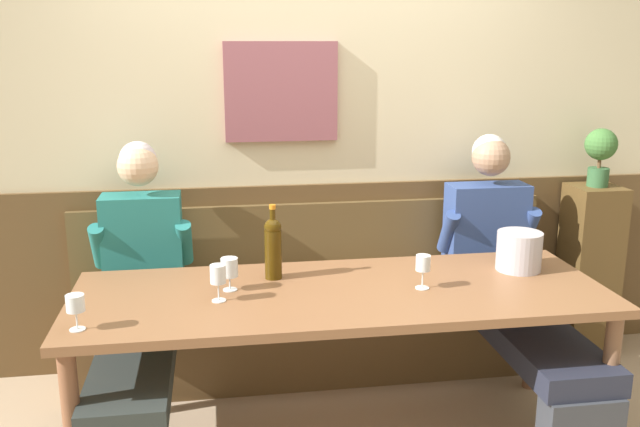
{
  "coord_description": "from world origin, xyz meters",
  "views": [
    {
      "loc": [
        -0.54,
        -2.71,
        1.82
      ],
      "look_at": [
        -0.04,
        0.44,
        1.02
      ],
      "focal_mm": 38.65,
      "sensor_mm": 36.0,
      "label": 1
    }
  ],
  "objects_px": {
    "wine_glass_mid_left": "(229,269)",
    "wine_glass_left_end": "(423,265)",
    "wine_bottle_clear_water": "(273,246)",
    "dining_table": "(341,306)",
    "ice_bucket": "(519,251)",
    "wall_bench": "(317,325)",
    "wine_glass_mid_right": "(218,276)",
    "potted_plant": "(600,151)",
    "person_center_right_seat": "(138,297)",
    "wine_glass_center_front": "(75,305)",
    "person_center_left_seat": "(511,279)"
  },
  "relations": [
    {
      "from": "wine_glass_mid_left",
      "to": "wine_glass_left_end",
      "type": "relative_size",
      "value": 0.96
    },
    {
      "from": "wine_bottle_clear_water",
      "to": "dining_table",
      "type": "bearing_deg",
      "value": -35.6
    },
    {
      "from": "wine_glass_mid_left",
      "to": "ice_bucket",
      "type": "bearing_deg",
      "value": 2.93
    },
    {
      "from": "wall_bench",
      "to": "ice_bucket",
      "type": "bearing_deg",
      "value": -32.32
    },
    {
      "from": "wine_glass_mid_right",
      "to": "potted_plant",
      "type": "distance_m",
      "value": 2.33
    },
    {
      "from": "wall_bench",
      "to": "wine_glass_mid_right",
      "type": "relative_size",
      "value": 16.61
    },
    {
      "from": "dining_table",
      "to": "wine_glass_mid_right",
      "type": "height_order",
      "value": "wine_glass_mid_right"
    },
    {
      "from": "wine_glass_mid_left",
      "to": "wine_glass_mid_right",
      "type": "distance_m",
      "value": 0.14
    },
    {
      "from": "wine_bottle_clear_water",
      "to": "wine_glass_mid_left",
      "type": "relative_size",
      "value": 2.37
    },
    {
      "from": "wall_bench",
      "to": "wine_glass_mid_left",
      "type": "height_order",
      "value": "wall_bench"
    },
    {
      "from": "wall_bench",
      "to": "wine_glass_left_end",
      "type": "distance_m",
      "value": 1.01
    },
    {
      "from": "person_center_right_seat",
      "to": "wine_glass_center_front",
      "type": "xyz_separation_m",
      "value": [
        -0.16,
        -0.61,
        0.21
      ]
    },
    {
      "from": "person_center_left_seat",
      "to": "wine_glass_left_end",
      "type": "xyz_separation_m",
      "value": [
        -0.59,
        -0.37,
        0.23
      ]
    },
    {
      "from": "wine_glass_mid_right",
      "to": "wine_glass_mid_left",
      "type": "bearing_deg",
      "value": 68.12
    },
    {
      "from": "wine_glass_left_end",
      "to": "wine_bottle_clear_water",
      "type": "bearing_deg",
      "value": 159.61
    },
    {
      "from": "wine_bottle_clear_water",
      "to": "wine_glass_mid_right",
      "type": "bearing_deg",
      "value": -135.03
    },
    {
      "from": "wine_glass_center_front",
      "to": "dining_table",
      "type": "bearing_deg",
      "value": 14.32
    },
    {
      "from": "ice_bucket",
      "to": "wine_glass_mid_right",
      "type": "bearing_deg",
      "value": -172.19
    },
    {
      "from": "person_center_right_seat",
      "to": "wine_glass_left_end",
      "type": "xyz_separation_m",
      "value": [
        1.27,
        -0.38,
        0.22
      ]
    },
    {
      "from": "wine_glass_mid_right",
      "to": "wine_bottle_clear_water",
      "type": "bearing_deg",
      "value": 44.97
    },
    {
      "from": "dining_table",
      "to": "wine_glass_mid_left",
      "type": "bearing_deg",
      "value": 171.54
    },
    {
      "from": "ice_bucket",
      "to": "potted_plant",
      "type": "distance_m",
      "value": 1.02
    },
    {
      "from": "dining_table",
      "to": "wine_glass_mid_right",
      "type": "distance_m",
      "value": 0.57
    },
    {
      "from": "dining_table",
      "to": "wine_glass_left_end",
      "type": "xyz_separation_m",
      "value": [
        0.36,
        -0.04,
        0.18
      ]
    },
    {
      "from": "dining_table",
      "to": "wine_bottle_clear_water",
      "type": "xyz_separation_m",
      "value": [
        -0.28,
        0.2,
        0.23
      ]
    },
    {
      "from": "wine_glass_mid_right",
      "to": "potted_plant",
      "type": "relative_size",
      "value": 0.48
    },
    {
      "from": "potted_plant",
      "to": "ice_bucket",
      "type": "bearing_deg",
      "value": -140.76
    },
    {
      "from": "ice_bucket",
      "to": "wine_glass_mid_left",
      "type": "height_order",
      "value": "ice_bucket"
    },
    {
      "from": "ice_bucket",
      "to": "wine_bottle_clear_water",
      "type": "relative_size",
      "value": 0.61
    },
    {
      "from": "wall_bench",
      "to": "wine_glass_mid_left",
      "type": "xyz_separation_m",
      "value": [
        -0.49,
        -0.64,
        0.57
      ]
    },
    {
      "from": "person_center_right_seat",
      "to": "person_center_left_seat",
      "type": "relative_size",
      "value": 1.0
    },
    {
      "from": "dining_table",
      "to": "wine_glass_center_front",
      "type": "height_order",
      "value": "wine_glass_center_front"
    },
    {
      "from": "person_center_left_seat",
      "to": "ice_bucket",
      "type": "bearing_deg",
      "value": -107.27
    },
    {
      "from": "wine_bottle_clear_water",
      "to": "wine_glass_center_front",
      "type": "height_order",
      "value": "wine_bottle_clear_water"
    },
    {
      "from": "person_center_right_seat",
      "to": "wine_glass_mid_right",
      "type": "height_order",
      "value": "person_center_right_seat"
    },
    {
      "from": "wine_glass_center_front",
      "to": "person_center_right_seat",
      "type": "bearing_deg",
      "value": 75.47
    },
    {
      "from": "wall_bench",
      "to": "person_center_right_seat",
      "type": "distance_m",
      "value": 1.05
    },
    {
      "from": "person_center_left_seat",
      "to": "wine_glass_mid_left",
      "type": "bearing_deg",
      "value": -169.78
    },
    {
      "from": "wine_glass_mid_right",
      "to": "wine_glass_left_end",
      "type": "relative_size",
      "value": 1.04
    },
    {
      "from": "person_center_left_seat",
      "to": "wine_glass_mid_left",
      "type": "relative_size",
      "value": 9.02
    },
    {
      "from": "wine_glass_left_end",
      "to": "wine_glass_center_front",
      "type": "relative_size",
      "value": 1.09
    },
    {
      "from": "dining_table",
      "to": "ice_bucket",
      "type": "bearing_deg",
      "value": 9.1
    },
    {
      "from": "wine_glass_left_end",
      "to": "wall_bench",
      "type": "bearing_deg",
      "value": 115.82
    },
    {
      "from": "wine_glass_center_front",
      "to": "wine_bottle_clear_water",
      "type": "bearing_deg",
      "value": 30.99
    },
    {
      "from": "person_center_right_seat",
      "to": "wine_glass_mid_left",
      "type": "xyz_separation_m",
      "value": [
        0.43,
        -0.27,
        0.21
      ]
    },
    {
      "from": "wall_bench",
      "to": "wine_glass_mid_right",
      "type": "xyz_separation_m",
      "value": [
        -0.54,
        -0.76,
        0.58
      ]
    },
    {
      "from": "wine_glass_mid_right",
      "to": "ice_bucket",
      "type": "bearing_deg",
      "value": 7.81
    },
    {
      "from": "wine_glass_mid_right",
      "to": "wine_glass_left_end",
      "type": "xyz_separation_m",
      "value": [
        0.9,
        0.02,
        -0.0
      ]
    },
    {
      "from": "dining_table",
      "to": "person_center_left_seat",
      "type": "bearing_deg",
      "value": 19.2
    },
    {
      "from": "wine_glass_mid_left",
      "to": "wine_glass_center_front",
      "type": "xyz_separation_m",
      "value": [
        -0.59,
        -0.35,
        0.0
      ]
    }
  ]
}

